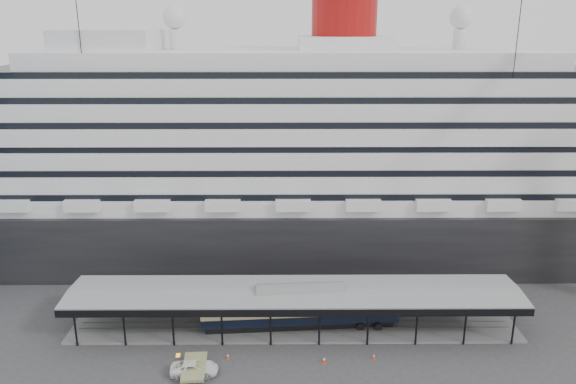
# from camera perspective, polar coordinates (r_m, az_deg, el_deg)

# --- Properties ---
(ground) EXTENTS (200.00, 200.00, 0.00)m
(ground) POSITION_cam_1_polar(r_m,az_deg,el_deg) (68.82, 0.72, -15.65)
(ground) COLOR #343436
(ground) RESTS_ON ground
(cruise_ship) EXTENTS (130.00, 30.00, 43.90)m
(cruise_ship) POSITION_cam_1_polar(r_m,az_deg,el_deg) (91.89, 0.43, 5.20)
(cruise_ship) COLOR black
(cruise_ship) RESTS_ON ground
(platform_canopy) EXTENTS (56.00, 9.18, 5.30)m
(platform_canopy) POSITION_cam_1_polar(r_m,az_deg,el_deg) (71.91, 0.65, -11.92)
(platform_canopy) COLOR slate
(platform_canopy) RESTS_ON ground
(port_truck) EXTENTS (5.35, 2.71, 1.45)m
(port_truck) POSITION_cam_1_polar(r_m,az_deg,el_deg) (65.12, -9.49, -17.25)
(port_truck) COLOR white
(port_truck) RESTS_ON ground
(pullman_carriage) EXTENTS (24.69, 4.93, 24.08)m
(pullman_carriage) POSITION_cam_1_polar(r_m,az_deg,el_deg) (71.66, 1.20, -11.54)
(pullman_carriage) COLOR black
(pullman_carriage) RESTS_ON ground
(traffic_cone_left) EXTENTS (0.36, 0.36, 0.69)m
(traffic_cone_left) POSITION_cam_1_polar(r_m,az_deg,el_deg) (67.29, -6.14, -16.25)
(traffic_cone_left) COLOR #D73F0B
(traffic_cone_left) RESTS_ON ground
(traffic_cone_mid) EXTENTS (0.50, 0.50, 0.81)m
(traffic_cone_mid) POSITION_cam_1_polar(r_m,az_deg,el_deg) (66.33, 3.70, -16.66)
(traffic_cone_mid) COLOR red
(traffic_cone_mid) RESTS_ON ground
(traffic_cone_right) EXTENTS (0.36, 0.36, 0.65)m
(traffic_cone_right) POSITION_cam_1_polar(r_m,az_deg,el_deg) (67.63, 8.73, -16.19)
(traffic_cone_right) COLOR red
(traffic_cone_right) RESTS_ON ground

